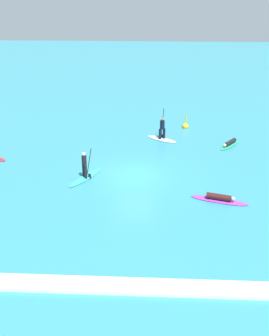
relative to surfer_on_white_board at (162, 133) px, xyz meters
The scene contains 7 objects.
ground_plane 6.66m from the surfer_on_white_board, 105.80° to the right, with size 120.00×120.00×0.00m, color teal.
surfer_on_white_board is the anchor object (origin of this frame).
surfer_on_teal_board 8.52m from the surfer_on_white_board, 124.74° to the right, with size 2.02×2.95×2.09m.
surfer_on_purple_board 9.96m from the surfer_on_white_board, 71.90° to the right, with size 3.24×1.48×0.42m.
surfer_on_green_board 5.13m from the surfer_on_white_board, 12.00° to the right, with size 1.93×2.26×0.42m.
marker_buoy 3.44m from the surfer_on_white_board, 54.37° to the left, with size 0.51×0.51×1.24m.
wave_crest 16.90m from the surfer_on_white_board, 96.15° to the right, with size 24.44×0.90×0.18m, color white.
Camera 1 is at (1.13, -23.28, 11.37)m, focal length 43.83 mm.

